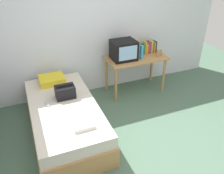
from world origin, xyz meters
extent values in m
plane|color=#4C6B56|center=(0.00, 0.00, 0.00)|extent=(8.00, 8.00, 0.00)
cube|color=silver|center=(0.00, 2.00, 1.30)|extent=(5.20, 0.10, 2.60)
cube|color=#B27F4C|center=(-0.95, 0.86, 0.16)|extent=(1.00, 2.00, 0.32)
cube|color=beige|center=(-0.95, 0.86, 0.42)|extent=(0.97, 1.94, 0.19)
cube|color=#B27F4C|center=(0.65, 1.60, 0.72)|extent=(1.16, 0.60, 0.04)
cylinder|color=#B27F4C|center=(0.13, 1.36, 0.35)|extent=(0.05, 0.05, 0.70)
cylinder|color=#B27F4C|center=(1.17, 1.36, 0.35)|extent=(0.05, 0.05, 0.70)
cylinder|color=#B27F4C|center=(0.13, 1.84, 0.35)|extent=(0.05, 0.05, 0.70)
cylinder|color=#B27F4C|center=(1.17, 1.84, 0.35)|extent=(0.05, 0.05, 0.70)
cube|color=black|center=(0.38, 1.59, 0.92)|extent=(0.44, 0.38, 0.36)
cube|color=#8CB2E0|center=(0.38, 1.40, 0.93)|extent=(0.35, 0.01, 0.26)
cylinder|color=#3399DB|center=(0.70, 1.49, 0.87)|extent=(0.06, 0.06, 0.26)
cube|color=#337F47|center=(0.86, 1.72, 0.84)|extent=(0.03, 0.15, 0.20)
cube|color=gold|center=(0.89, 1.72, 0.86)|extent=(0.03, 0.14, 0.23)
cube|color=gold|center=(0.92, 1.72, 0.84)|extent=(0.03, 0.16, 0.19)
cube|color=#B72D33|center=(0.95, 1.72, 0.84)|extent=(0.03, 0.17, 0.20)
cube|color=#7A3D89|center=(0.99, 1.72, 0.85)|extent=(0.04, 0.14, 0.22)
cube|color=gold|center=(1.02, 1.72, 0.86)|extent=(0.03, 0.16, 0.24)
cube|color=#337F47|center=(1.05, 1.72, 0.87)|extent=(0.03, 0.14, 0.25)
cube|color=#CC7233|center=(1.09, 1.72, 0.85)|extent=(0.03, 0.17, 0.21)
cube|color=black|center=(1.12, 1.72, 0.85)|extent=(0.03, 0.15, 0.22)
cube|color=#9E754C|center=(1.07, 1.45, 0.81)|extent=(0.11, 0.02, 0.13)
cube|color=yellow|center=(-0.98, 1.59, 0.57)|extent=(0.42, 0.36, 0.12)
cube|color=black|center=(-0.87, 1.04, 0.62)|extent=(0.30, 0.20, 0.20)
cylinder|color=black|center=(-0.87, 1.04, 0.73)|extent=(0.24, 0.02, 0.02)
cube|color=white|center=(-1.09, 0.49, 0.52)|extent=(0.21, 0.29, 0.01)
cube|color=black|center=(-0.75, 0.28, 0.53)|extent=(0.04, 0.16, 0.02)
cube|color=#B7B7BC|center=(-1.16, 0.95, 0.53)|extent=(0.04, 0.14, 0.02)
cube|color=white|center=(-0.81, 0.25, 0.54)|extent=(0.28, 0.22, 0.06)
camera|label=1|loc=(-1.37, -2.14, 2.55)|focal=37.99mm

